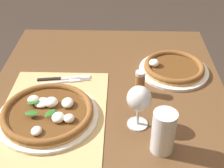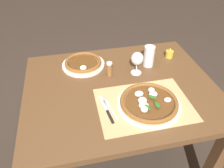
{
  "view_description": "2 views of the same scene",
  "coord_description": "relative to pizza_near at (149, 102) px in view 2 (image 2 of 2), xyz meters",
  "views": [
    {
      "loc": [
        0.91,
        0.05,
        1.47
      ],
      "look_at": [
        0.01,
        0.02,
        0.82
      ],
      "focal_mm": 50.0,
      "sensor_mm": 36.0,
      "label": 1
    },
    {
      "loc": [
        -0.28,
        -1.0,
        1.59
      ],
      "look_at": [
        -0.07,
        -0.08,
        0.83
      ],
      "focal_mm": 35.0,
      "sensor_mm": 36.0,
      "label": 2
    }
  ],
  "objects": [
    {
      "name": "ground_plane",
      "position": [
        -0.11,
        0.2,
        -0.76
      ],
      "size": [
        24.0,
        24.0,
        0.0
      ],
      "primitive_type": "plane",
      "color": "#382D26"
    },
    {
      "name": "dining_table",
      "position": [
        -0.11,
        0.2,
        -0.13
      ],
      "size": [
        1.16,
        0.92,
        0.74
      ],
      "color": "brown",
      "rests_on": "ground"
    },
    {
      "name": "paper_placemat",
      "position": [
        -0.02,
        0.01,
        -0.02
      ],
      "size": [
        0.52,
        0.37,
        0.0
      ],
      "primitive_type": "cube",
      "color": "tan",
      "rests_on": "dining_table"
    },
    {
      "name": "pizza_near",
      "position": [
        0.0,
        0.0,
        0.0
      ],
      "size": [
        0.35,
        0.35,
        0.05
      ],
      "color": "white",
      "rests_on": "paper_placemat"
    },
    {
      "name": "pizza_far",
      "position": [
        -0.31,
        0.47,
        -0.0
      ],
      "size": [
        0.29,
        0.29,
        0.05
      ],
      "color": "white",
      "rests_on": "dining_table"
    },
    {
      "name": "wine_glass",
      "position": [
        0.02,
        0.31,
        0.08
      ],
      "size": [
        0.08,
        0.08,
        0.16
      ],
      "color": "silver",
      "rests_on": "dining_table"
    },
    {
      "name": "pint_glass",
      "position": [
        0.13,
        0.38,
        0.05
      ],
      "size": [
        0.07,
        0.07,
        0.15
      ],
      "color": "silver",
      "rests_on": "dining_table"
    },
    {
      "name": "fork",
      "position": [
        -0.21,
        0.03,
        -0.02
      ],
      "size": [
        0.06,
        0.2,
        0.0
      ],
      "color": "#B7B7BC",
      "rests_on": "paper_placemat"
    },
    {
      "name": "knife",
      "position": [
        -0.23,
        0.02,
        -0.02
      ],
      "size": [
        0.05,
        0.22,
        0.01
      ],
      "color": "black",
      "rests_on": "paper_placemat"
    },
    {
      "name": "votive_candle",
      "position": [
        0.32,
        0.44,
        0.0
      ],
      "size": [
        0.06,
        0.06,
        0.07
      ],
      "color": "gold",
      "rests_on": "dining_table"
    },
    {
      "name": "pepper_shaker",
      "position": [
        -0.15,
        0.32,
        0.03
      ],
      "size": [
        0.04,
        0.04,
        0.1
      ],
      "color": "brown",
      "rests_on": "dining_table"
    }
  ]
}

